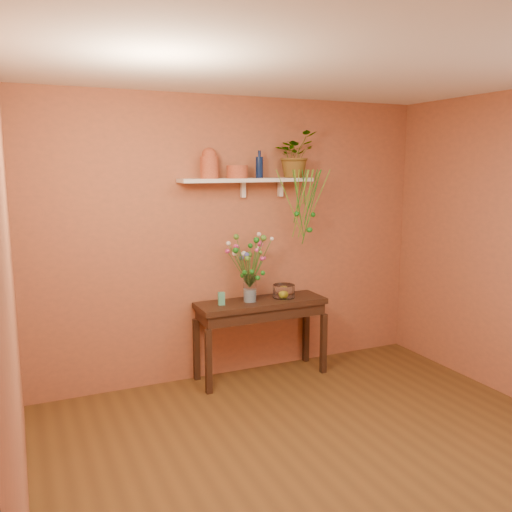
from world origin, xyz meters
TOP-DOWN VIEW (x-y plane):
  - room at (0.00, 0.00)m, footprint 4.04×4.04m
  - sideboard at (0.16, 1.78)m, footprint 1.27×0.41m
  - wall_shelf at (0.06, 1.87)m, footprint 1.30×0.24m
  - terracotta_jug at (-0.32, 1.87)m, footprint 0.17×0.17m
  - terracotta_pot at (-0.05, 1.86)m, footprint 0.24×0.24m
  - blue_bottle at (0.17, 1.86)m, footprint 0.07×0.07m
  - spider_plant at (0.54, 1.85)m, footprint 0.50×0.48m
  - plant_fronds at (0.59, 1.70)m, footprint 0.64×0.35m
  - glass_vase at (0.04, 1.78)m, footprint 0.12×0.12m
  - bouquet at (0.03, 1.76)m, footprint 0.44×0.55m
  - glass_bowl at (0.41, 1.78)m, footprint 0.22×0.22m
  - lemon at (0.39, 1.77)m, footprint 0.08×0.08m
  - carton at (-0.25, 1.78)m, footprint 0.07×0.05m

SIDE VIEW (x-z plane):
  - sideboard at x=0.16m, z-range 0.27..1.04m
  - lemon at x=0.39m, z-range 0.77..0.85m
  - glass_bowl at x=0.41m, z-range 0.76..0.89m
  - carton at x=-0.25m, z-range 0.77..0.89m
  - glass_vase at x=0.04m, z-range 0.75..1.00m
  - bouquet at x=0.03m, z-range 0.96..1.49m
  - room at x=0.00m, z-range 0.00..2.70m
  - plant_fronds at x=0.59m, z-range 1.27..2.00m
  - wall_shelf at x=0.06m, z-range 1.82..2.01m
  - terracotta_pot at x=-0.05m, z-range 1.94..2.06m
  - blue_bottle at x=0.17m, z-range 1.91..2.17m
  - terracotta_jug at x=-0.32m, z-range 1.93..2.21m
  - spider_plant at x=0.54m, z-range 1.94..2.38m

